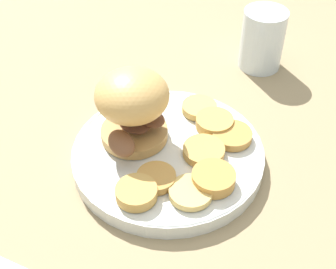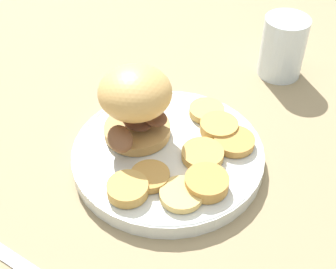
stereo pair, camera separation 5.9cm
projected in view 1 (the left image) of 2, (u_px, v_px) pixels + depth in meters
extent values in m
plane|color=#937F5B|center=(168.00, 161.00, 0.63)|extent=(4.00, 4.00, 0.00)
cylinder|color=silver|center=(168.00, 155.00, 0.62)|extent=(0.25, 0.25, 0.02)
torus|color=silver|center=(168.00, 150.00, 0.61)|extent=(0.25, 0.25, 0.01)
cylinder|color=tan|center=(134.00, 133.00, 0.62)|extent=(0.09, 0.09, 0.01)
ellipsoid|color=brown|center=(121.00, 143.00, 0.58)|extent=(0.05, 0.06, 0.02)
ellipsoid|color=#563323|center=(135.00, 110.00, 0.63)|extent=(0.06, 0.05, 0.02)
ellipsoid|color=#563323|center=(134.00, 124.00, 0.61)|extent=(0.04, 0.05, 0.01)
ellipsoid|color=brown|center=(153.00, 119.00, 0.61)|extent=(0.04, 0.04, 0.01)
ellipsoid|color=tan|center=(132.00, 95.00, 0.58)|extent=(0.09, 0.09, 0.06)
cylinder|color=tan|center=(199.00, 108.00, 0.66)|extent=(0.05, 0.05, 0.01)
cylinder|color=tan|center=(204.00, 151.00, 0.60)|extent=(0.05, 0.05, 0.01)
cylinder|color=tan|center=(215.00, 122.00, 0.64)|extent=(0.05, 0.05, 0.01)
cylinder|color=#BC8942|center=(156.00, 178.00, 0.57)|extent=(0.05, 0.05, 0.01)
cylinder|color=#BC8942|center=(214.00, 178.00, 0.56)|extent=(0.05, 0.05, 0.02)
cylinder|color=tan|center=(136.00, 193.00, 0.55)|extent=(0.05, 0.05, 0.01)
cylinder|color=#BC8942|center=(232.00, 135.00, 0.62)|extent=(0.05, 0.05, 0.01)
cylinder|color=#DBB766|center=(191.00, 192.00, 0.55)|extent=(0.05, 0.05, 0.01)
cylinder|color=silver|center=(262.00, 39.00, 0.76)|extent=(0.07, 0.07, 0.10)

